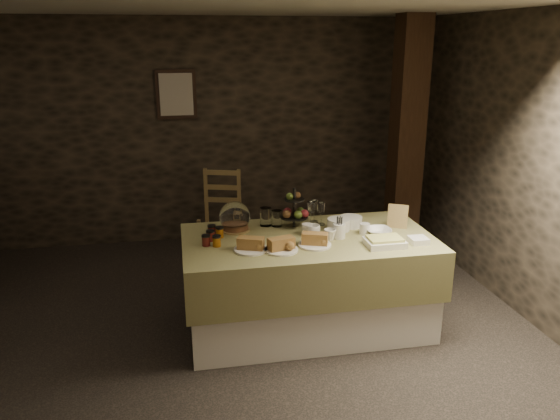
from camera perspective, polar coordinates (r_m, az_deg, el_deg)
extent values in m
cube|color=black|center=(4.58, -7.29, -13.60)|extent=(5.50, 5.00, 0.01)
cube|color=black|center=(6.51, -9.24, 7.95)|extent=(5.50, 0.02, 2.60)
cube|color=black|center=(1.78, -3.18, -18.80)|extent=(5.50, 0.02, 2.60)
cube|color=black|center=(5.01, 25.32, 3.65)|extent=(0.02, 5.00, 2.60)
cube|color=beige|center=(3.94, -8.83, 20.90)|extent=(5.50, 5.00, 0.01)
cube|color=silver|center=(4.62, 2.89, -7.79)|extent=(1.96, 1.01, 0.76)
cube|color=olive|center=(4.53, 2.93, -5.31)|extent=(2.04, 1.08, 0.41)
cube|color=olive|center=(6.19, -6.26, -2.58)|extent=(0.56, 0.54, 0.05)
cube|color=olive|center=(6.21, -6.56, 2.37)|extent=(0.42, 0.16, 0.43)
cube|color=black|center=(6.06, 13.07, 7.02)|extent=(0.30, 0.30, 2.60)
cube|color=black|center=(6.42, -10.79, 11.79)|extent=(0.45, 0.03, 0.55)
cube|color=beige|center=(6.40, -10.79, 11.77)|extent=(0.37, 0.01, 0.47)
cylinder|color=white|center=(4.62, 6.13, -1.51)|extent=(0.19, 0.19, 0.10)
cylinder|color=white|center=(4.74, 7.37, -1.19)|extent=(0.20, 0.20, 0.08)
cylinder|color=white|center=(4.44, 6.21, -2.19)|extent=(0.10, 0.10, 0.12)
imported|color=white|center=(4.47, 3.47, -2.15)|extent=(0.13, 0.13, 0.09)
imported|color=white|center=(4.39, 5.23, -2.58)|extent=(0.13, 0.13, 0.09)
cylinder|color=white|center=(4.49, 2.85, -2.05)|extent=(0.09, 0.09, 0.09)
cylinder|color=white|center=(4.56, 8.83, -1.95)|extent=(0.08, 0.08, 0.09)
imported|color=white|center=(4.58, 10.25, -2.22)|extent=(0.22, 0.22, 0.05)
cylinder|color=olive|center=(4.63, -4.72, -2.03)|extent=(0.26, 0.26, 0.01)
cylinder|color=#5B311A|center=(4.61, -4.73, -1.55)|extent=(0.22, 0.22, 0.07)
sphere|color=white|center=(4.59, -4.75, -0.69)|extent=(0.26, 0.26, 0.26)
cylinder|color=black|center=(4.64, 1.49, 0.26)|extent=(0.02, 0.02, 0.35)
cylinder|color=black|center=(4.67, 1.48, -0.70)|extent=(0.24, 0.24, 0.01)
cylinder|color=black|center=(4.62, 1.50, 1.10)|extent=(0.17, 0.17, 0.01)
sphere|color=#587829|center=(4.70, 2.14, -0.13)|extent=(0.07, 0.07, 0.07)
sphere|color=maroon|center=(4.68, 0.78, -0.17)|extent=(0.07, 0.07, 0.07)
sphere|color=#587829|center=(4.60, 1.90, -0.50)|extent=(0.07, 0.07, 0.07)
sphere|color=brown|center=(4.61, 0.71, -0.45)|extent=(0.07, 0.07, 0.07)
sphere|color=maroon|center=(4.64, 2.58, -0.38)|extent=(0.07, 0.07, 0.07)
cylinder|color=white|center=(4.18, -3.07, -4.14)|extent=(0.26, 0.26, 0.01)
cube|color=brown|center=(4.16, -3.08, -3.47)|extent=(0.22, 0.16, 0.09)
cylinder|color=white|center=(4.17, 0.13, -4.18)|extent=(0.26, 0.26, 0.01)
cube|color=brown|center=(4.15, 0.13, -3.50)|extent=(0.22, 0.14, 0.09)
cylinder|color=white|center=(4.28, 3.65, -3.65)|extent=(0.26, 0.26, 0.01)
cube|color=brown|center=(4.26, 3.66, -2.99)|extent=(0.22, 0.15, 0.09)
cylinder|color=maroon|center=(4.39, -7.29, -2.76)|extent=(0.06, 0.06, 0.07)
cylinder|color=#B26512|center=(4.27, -6.63, -3.32)|extent=(0.06, 0.06, 0.07)
cylinder|color=maroon|center=(4.30, -7.73, -3.25)|extent=(0.06, 0.06, 0.07)
cylinder|color=#B26512|center=(4.46, -6.32, -2.40)|extent=(0.06, 0.06, 0.07)
cylinder|color=maroon|center=(4.52, -7.14, -2.19)|extent=(0.06, 0.06, 0.07)
cube|color=white|center=(4.34, 10.87, -3.37)|extent=(0.30, 0.22, 0.05)
cube|color=#D1CD6B|center=(4.33, 10.90, -2.94)|extent=(0.26, 0.18, 0.02)
cube|color=white|center=(4.46, 14.25, -3.07)|extent=(0.14, 0.14, 0.04)
cube|color=olive|center=(4.76, 12.18, -0.74)|extent=(0.18, 0.14, 0.22)
cylinder|color=white|center=(4.70, -1.51, -0.70)|extent=(0.10, 0.10, 0.16)
cylinder|color=white|center=(4.69, -0.34, -0.88)|extent=(0.09, 0.09, 0.14)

